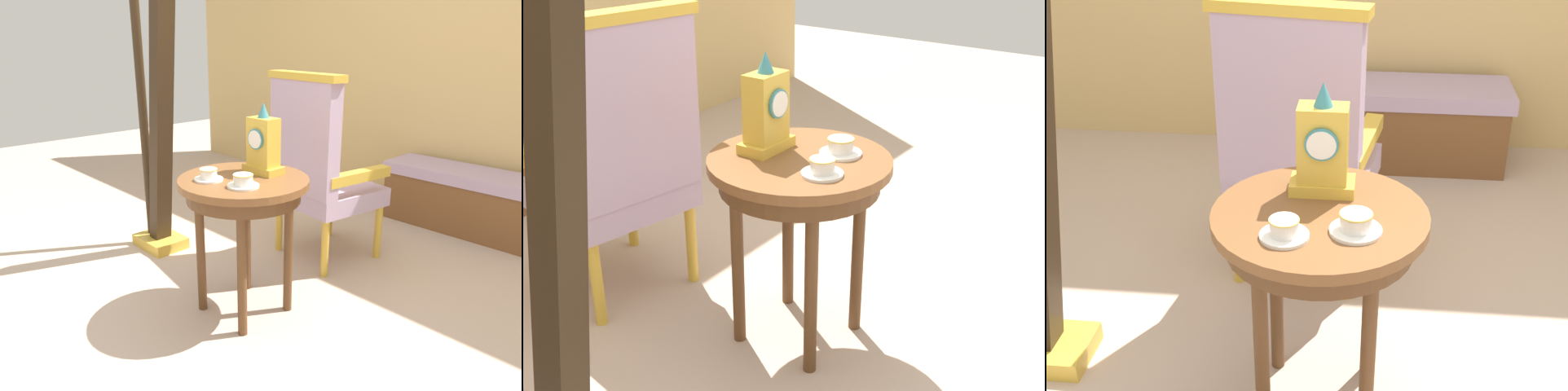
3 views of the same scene
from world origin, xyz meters
TOP-DOWN VIEW (x-y plane):
  - ground_plane at (0.00, 0.00)m, footprint 10.00×10.00m
  - wall_back at (0.00, 2.25)m, footprint 6.00×0.10m
  - side_table at (-0.04, 0.09)m, footprint 0.61×0.61m
  - teacup_left at (-0.12, -0.05)m, footprint 0.13×0.13m
  - teacup_right at (0.07, 0.00)m, footprint 0.14×0.14m
  - mantel_clock at (-0.04, 0.23)m, footprint 0.19×0.11m
  - armchair at (-0.18, 0.81)m, footprint 0.62×0.61m
  - harp at (-0.97, 0.21)m, footprint 0.40×0.24m
  - window_bench at (0.25, 1.95)m, footprint 1.11×0.40m

SIDE VIEW (x-z plane):
  - ground_plane at x=0.00m, z-range 0.00..0.00m
  - window_bench at x=0.25m, z-range 0.00..0.44m
  - armchair at x=-0.18m, z-range 0.02..1.16m
  - side_table at x=-0.04m, z-range 0.26..0.95m
  - harp at x=-0.97m, z-range -0.17..1.57m
  - teacup_left at x=-0.12m, z-range 0.69..0.75m
  - teacup_right at x=0.07m, z-range 0.69..0.75m
  - mantel_clock at x=-0.04m, z-range 0.66..1.00m
  - wall_back at x=0.00m, z-range 0.00..2.80m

